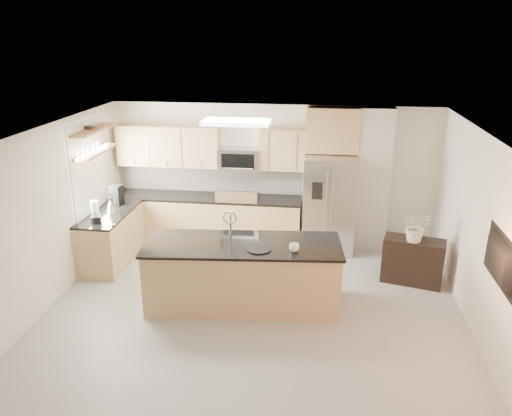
# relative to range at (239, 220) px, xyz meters

# --- Properties ---
(floor) EXTENTS (6.50, 6.50, 0.00)m
(floor) POSITION_rel_range_xyz_m (0.60, -2.92, -0.47)
(floor) COLOR #AAA7A2
(floor) RESTS_ON ground
(ceiling) EXTENTS (6.00, 6.50, 0.02)m
(ceiling) POSITION_rel_range_xyz_m (0.60, -2.92, 2.13)
(ceiling) COLOR white
(ceiling) RESTS_ON wall_back
(wall_back) EXTENTS (6.00, 0.02, 2.60)m
(wall_back) POSITION_rel_range_xyz_m (0.60, 0.33, 0.83)
(wall_back) COLOR silver
(wall_back) RESTS_ON floor
(wall_left) EXTENTS (0.02, 6.50, 2.60)m
(wall_left) POSITION_rel_range_xyz_m (-2.40, -2.92, 0.83)
(wall_left) COLOR silver
(wall_left) RESTS_ON floor
(wall_right) EXTENTS (0.02, 6.50, 2.60)m
(wall_right) POSITION_rel_range_xyz_m (3.60, -2.92, 0.83)
(wall_right) COLOR silver
(wall_right) RESTS_ON floor
(back_counter) EXTENTS (3.55, 0.66, 1.44)m
(back_counter) POSITION_rel_range_xyz_m (-0.63, 0.01, -0.00)
(back_counter) COLOR tan
(back_counter) RESTS_ON floor
(left_counter) EXTENTS (0.66, 1.50, 0.92)m
(left_counter) POSITION_rel_range_xyz_m (-2.07, -1.07, -0.01)
(left_counter) COLOR tan
(left_counter) RESTS_ON floor
(range) EXTENTS (0.76, 0.64, 1.14)m
(range) POSITION_rel_range_xyz_m (0.00, 0.00, 0.00)
(range) COLOR black
(range) RESTS_ON floor
(upper_cabinets) EXTENTS (3.50, 0.33, 0.75)m
(upper_cabinets) POSITION_rel_range_xyz_m (-0.70, 0.16, 1.35)
(upper_cabinets) COLOR tan
(upper_cabinets) RESTS_ON wall_back
(microwave) EXTENTS (0.76, 0.40, 0.40)m
(microwave) POSITION_rel_range_xyz_m (0.00, 0.12, 1.16)
(microwave) COLOR #A9A9AB
(microwave) RESTS_ON upper_cabinets
(refrigerator) EXTENTS (0.92, 0.78, 1.78)m
(refrigerator) POSITION_rel_range_xyz_m (1.66, -0.05, 0.42)
(refrigerator) COLOR #A9A9AB
(refrigerator) RESTS_ON floor
(partition_column) EXTENTS (0.60, 0.30, 2.60)m
(partition_column) POSITION_rel_range_xyz_m (2.42, 0.18, 0.83)
(partition_column) COLOR beige
(partition_column) RESTS_ON floor
(window) EXTENTS (0.04, 1.15, 1.65)m
(window) POSITION_rel_range_xyz_m (-2.38, -1.07, 1.18)
(window) COLOR white
(window) RESTS_ON wall_left
(shelf_lower) EXTENTS (0.30, 1.20, 0.04)m
(shelf_lower) POSITION_rel_range_xyz_m (-2.25, -0.97, 1.48)
(shelf_lower) COLOR brown
(shelf_lower) RESTS_ON wall_left
(shelf_upper) EXTENTS (0.30, 1.20, 0.04)m
(shelf_upper) POSITION_rel_range_xyz_m (-2.25, -0.97, 1.85)
(shelf_upper) COLOR brown
(shelf_upper) RESTS_ON wall_left
(ceiling_fixture) EXTENTS (1.00, 0.50, 0.06)m
(ceiling_fixture) POSITION_rel_range_xyz_m (0.20, -1.32, 2.09)
(ceiling_fixture) COLOR white
(ceiling_fixture) RESTS_ON ceiling
(island) EXTENTS (2.90, 1.27, 1.40)m
(island) POSITION_rel_range_xyz_m (0.41, -2.19, 0.02)
(island) COLOR tan
(island) RESTS_ON floor
(credenza) EXTENTS (1.00, 0.61, 0.75)m
(credenza) POSITION_rel_range_xyz_m (3.01, -1.17, -0.10)
(credenza) COLOR black
(credenza) RESTS_ON floor
(cup) EXTENTS (0.15, 0.15, 0.11)m
(cup) POSITION_rel_range_xyz_m (1.16, -2.36, 0.56)
(cup) COLOR white
(cup) RESTS_ON island
(platter) EXTENTS (0.45, 0.45, 0.02)m
(platter) POSITION_rel_range_xyz_m (0.68, -2.37, 0.51)
(platter) COLOR black
(platter) RESTS_ON island
(blender) EXTENTS (0.16, 0.16, 0.37)m
(blender) POSITION_rel_range_xyz_m (-2.07, -1.55, 0.61)
(blender) COLOR black
(blender) RESTS_ON left_counter
(kettle) EXTENTS (0.22, 0.22, 0.27)m
(kettle) POSITION_rel_range_xyz_m (-2.02, -1.07, 0.57)
(kettle) COLOR #A9A9AB
(kettle) RESTS_ON left_counter
(coffee_maker) EXTENTS (0.20, 0.24, 0.34)m
(coffee_maker) POSITION_rel_range_xyz_m (-2.09, -0.63, 0.61)
(coffee_maker) COLOR black
(coffee_maker) RESTS_ON left_counter
(bowl) EXTENTS (0.37, 0.37, 0.08)m
(bowl) POSITION_rel_range_xyz_m (-2.25, -0.95, 1.91)
(bowl) COLOR #A9A9AB
(bowl) RESTS_ON shelf_upper
(flower_vase) EXTENTS (0.78, 0.72, 0.74)m
(flower_vase) POSITION_rel_range_xyz_m (2.98, -1.23, 0.64)
(flower_vase) COLOR beige
(flower_vase) RESTS_ON credenza
(television) EXTENTS (0.14, 1.08, 0.62)m
(television) POSITION_rel_range_xyz_m (3.51, -3.12, 0.88)
(television) COLOR black
(television) RESTS_ON wall_right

